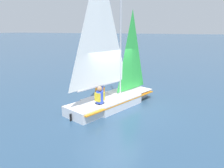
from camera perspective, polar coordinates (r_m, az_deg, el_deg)
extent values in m
plane|color=#2D4C6B|center=(10.00, 0.00, -5.67)|extent=(260.00, 260.00, 0.00)
cube|color=silver|center=(9.93, 0.00, -4.53)|extent=(2.32, 2.85, 0.42)
cube|color=silver|center=(11.22, 6.05, -2.37)|extent=(1.15, 1.26, 0.42)
cube|color=silver|center=(8.81, -7.77, -7.20)|extent=(1.58, 1.43, 0.42)
cube|color=orange|center=(9.89, 0.00, -3.79)|extent=(3.05, 4.64, 0.05)
cube|color=silver|center=(10.76, 4.44, -1.79)|extent=(2.04, 2.39, 0.04)
cylinder|color=#B7B7BC|center=(9.81, 2.28, 13.71)|extent=(0.08, 0.08, 5.79)
cylinder|color=#B7B7BC|center=(9.20, -2.93, -0.42)|extent=(1.00, 2.35, 0.07)
pyramid|color=white|center=(8.90, -3.15, 15.47)|extent=(0.93, 2.23, 4.98)
pyramid|color=green|center=(10.52, 5.23, 8.73)|extent=(0.61, 1.42, 3.77)
cube|color=black|center=(8.51, -10.75, -8.58)|extent=(0.06, 0.09, 0.29)
cube|color=black|center=(9.82, -3.11, -4.65)|extent=(0.33, 0.35, 0.45)
cylinder|color=blue|center=(9.68, -3.15, -1.99)|extent=(0.39, 0.39, 0.50)
cube|color=orange|center=(9.67, -3.15, -1.85)|extent=(0.37, 0.41, 0.35)
sphere|color=tan|center=(9.58, -3.18, 0.01)|extent=(0.22, 0.22, 0.22)
cube|color=black|center=(9.06, -3.18, -6.31)|extent=(0.33, 0.35, 0.45)
cylinder|color=blue|center=(8.90, -3.23, -3.45)|extent=(0.39, 0.39, 0.50)
cube|color=yellow|center=(8.90, -3.23, -3.30)|extent=(0.37, 0.41, 0.35)
sphere|color=#A87A56|center=(8.80, -3.26, -1.29)|extent=(0.22, 0.22, 0.22)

